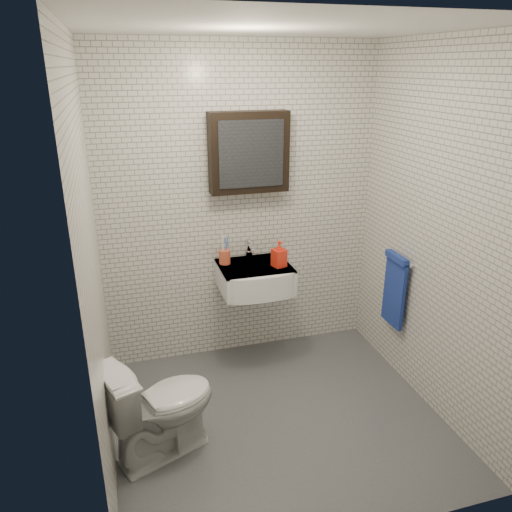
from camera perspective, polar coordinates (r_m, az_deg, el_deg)
name	(u,v)px	position (r m, az deg, el deg)	size (l,w,h in m)	color
ground	(278,418)	(3.67, 2.56, -18.01)	(2.20, 2.00, 0.01)	#4E5156
room_shell	(282,217)	(2.97, 3.01, 4.44)	(2.22, 2.02, 2.51)	silver
washbasin	(256,278)	(3.89, 0.00, -2.57)	(0.55, 0.50, 0.20)	white
faucet	(249,251)	(4.00, -0.78, 0.63)	(0.06, 0.20, 0.15)	silver
mirror_cabinet	(249,153)	(3.80, -0.82, 11.74)	(0.60, 0.15, 0.60)	black
towel_rail	(395,287)	(3.96, 15.58, -3.44)	(0.09, 0.30, 0.58)	silver
toothbrush_cup	(225,256)	(3.91, -3.61, -0.01)	(0.11, 0.11, 0.25)	#C54F31
soap_bottle	(279,254)	(3.84, 2.66, 0.26)	(0.09, 0.10, 0.21)	orange
toilet	(161,405)	(3.26, -10.84, -16.39)	(0.39, 0.69, 0.71)	white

